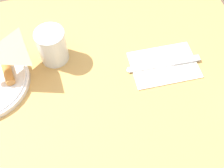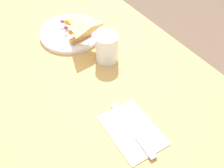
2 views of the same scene
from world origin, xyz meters
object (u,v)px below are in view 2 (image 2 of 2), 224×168
(plate_pizza, at_px, (71,32))
(milk_glass, at_px, (107,48))
(dining_table, at_px, (73,89))
(napkin_folded, at_px, (132,130))
(butter_knife, at_px, (134,132))

(plate_pizza, height_order, milk_glass, milk_glass)
(milk_glass, bearing_deg, dining_table, 81.19)
(napkin_folded, xyz_separation_m, butter_knife, (-0.01, 0.00, 0.00))
(dining_table, xyz_separation_m, butter_knife, (-0.33, -0.03, 0.10))
(dining_table, bearing_deg, plate_pizza, -30.10)
(dining_table, height_order, milk_glass, milk_glass)
(dining_table, bearing_deg, napkin_folded, -175.13)
(dining_table, distance_m, plate_pizza, 0.23)
(milk_glass, xyz_separation_m, napkin_folded, (-0.30, 0.11, -0.05))
(dining_table, height_order, butter_knife, butter_knife)
(butter_knife, bearing_deg, dining_table, 8.67)
(dining_table, bearing_deg, milk_glass, -98.81)
(plate_pizza, xyz_separation_m, milk_glass, (-0.20, -0.04, 0.04))
(milk_glass, bearing_deg, butter_knife, 159.64)
(plate_pizza, distance_m, napkin_folded, 0.50)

